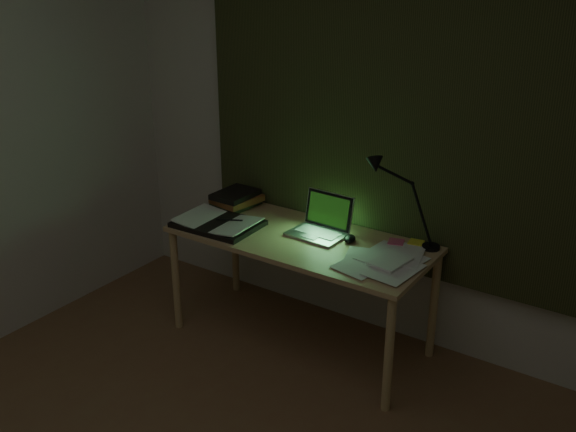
% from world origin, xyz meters
% --- Properties ---
extents(wall_back, '(3.50, 0.00, 2.50)m').
position_xyz_m(wall_back, '(0.00, 2.00, 1.25)').
color(wall_back, beige).
rests_on(wall_back, ground).
extents(curtain, '(2.20, 0.06, 2.00)m').
position_xyz_m(curtain, '(0.00, 1.96, 1.45)').
color(curtain, '#2B3118').
rests_on(curtain, wall_back).
extents(desk, '(1.44, 0.63, 0.66)m').
position_xyz_m(desk, '(-0.29, 1.60, 0.33)').
color(desk, tan).
rests_on(desk, floor).
extents(laptop, '(0.32, 0.35, 0.21)m').
position_xyz_m(laptop, '(-0.22, 1.67, 0.76)').
color(laptop, '#BBBBC0').
rests_on(laptop, desk).
extents(open_textbook, '(0.47, 0.35, 0.04)m').
position_xyz_m(open_textbook, '(-0.76, 1.47, 0.68)').
color(open_textbook, white).
rests_on(open_textbook, desk).
extents(book_stack, '(0.26, 0.30, 0.11)m').
position_xyz_m(book_stack, '(-0.86, 1.77, 0.71)').
color(book_stack, white).
rests_on(book_stack, desk).
extents(loose_papers, '(0.40, 0.41, 0.02)m').
position_xyz_m(loose_papers, '(0.21, 1.59, 0.67)').
color(loose_papers, silver).
rests_on(loose_papers, desk).
extents(mouse, '(0.09, 0.11, 0.04)m').
position_xyz_m(mouse, '(-0.03, 1.70, 0.67)').
color(mouse, black).
rests_on(mouse, desk).
extents(sticky_yellow, '(0.09, 0.09, 0.02)m').
position_xyz_m(sticky_yellow, '(0.28, 1.86, 0.67)').
color(sticky_yellow, yellow).
rests_on(sticky_yellow, desk).
extents(sticky_pink, '(0.10, 0.10, 0.02)m').
position_xyz_m(sticky_pink, '(0.19, 1.81, 0.67)').
color(sticky_pink, '#E95A82').
rests_on(sticky_pink, desk).
extents(desk_lamp, '(0.39, 0.33, 0.50)m').
position_xyz_m(desk_lamp, '(0.36, 1.86, 0.91)').
color(desk_lamp, black).
rests_on(desk_lamp, desk).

